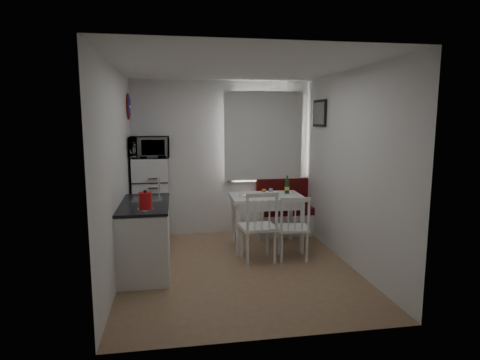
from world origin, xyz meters
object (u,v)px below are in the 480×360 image
at_px(chair_right, 295,221).
at_px(kettle, 145,201).
at_px(dining_table, 266,201).
at_px(microwave, 150,147).
at_px(wine_bottle, 287,185).
at_px(kitchen_counter, 146,236).
at_px(fridge, 152,200).
at_px(chair_left, 260,219).
at_px(bench, 293,215).

height_order(chair_right, kettle, kettle).
height_order(dining_table, microwave, microwave).
height_order(microwave, kettle, microwave).
relative_size(chair_right, kettle, 2.04).
bearing_deg(chair_right, wine_bottle, 90.32).
relative_size(kitchen_counter, fridge, 0.97).
distance_m(kitchen_counter, dining_table, 1.91).
bearing_deg(dining_table, chair_left, -109.57).
bearing_deg(kitchen_counter, dining_table, 20.89).
distance_m(chair_left, microwave, 2.12).
xyz_separation_m(microwave, wine_bottle, (2.10, -0.42, -0.57)).
bearing_deg(bench, kettle, -141.98).
height_order(fridge, kettle, fridge).
bearing_deg(chair_left, bench, 53.08).
height_order(kitchen_counter, chair_right, kitchen_counter).
distance_m(chair_right, microwave, 2.51).
relative_size(kitchen_counter, microwave, 2.20).
bearing_deg(bench, chair_right, -106.27).
bearing_deg(chair_right, bench, 81.50).
bearing_deg(kitchen_counter, chair_right, 0.27).
bearing_deg(chair_right, microwave, 157.10).
bearing_deg(fridge, microwave, -90.00).
xyz_separation_m(kitchen_counter, chair_left, (1.52, 0.00, 0.16)).
xyz_separation_m(chair_right, microwave, (-2.00, 1.18, 0.96)).
height_order(chair_left, kettle, kettle).
height_order(dining_table, kettle, kettle).
xyz_separation_m(kitchen_counter, chair_right, (2.02, 0.01, 0.11)).
distance_m(dining_table, microwave, 1.99).
bearing_deg(chair_left, microwave, 137.94).
relative_size(kitchen_counter, bench, 1.01).
bearing_deg(kettle, microwave, 91.02).
bearing_deg(microwave, chair_left, -38.55).
bearing_deg(kitchen_counter, bench, 29.35).
xyz_separation_m(dining_table, kettle, (-1.72, -1.16, 0.30)).
bearing_deg(kitchen_counter, microwave, 89.06).
height_order(fridge, microwave, microwave).
distance_m(fridge, kettle, 1.77).
distance_m(bench, chair_right, 1.42).
bearing_deg(dining_table, kitchen_counter, -158.30).
bearing_deg(kettle, wine_bottle, 31.45).
bearing_deg(dining_table, microwave, 164.24).
height_order(kitchen_counter, fridge, fridge).
distance_m(fridge, microwave, 0.85).
xyz_separation_m(chair_left, wine_bottle, (0.60, 0.77, 0.34)).
distance_m(kitchen_counter, wine_bottle, 2.31).
relative_size(kitchen_counter, chair_right, 2.68).
xyz_separation_m(dining_table, wine_bottle, (0.35, 0.10, 0.23)).
bearing_deg(kitchen_counter, chair_left, 0.05).
relative_size(chair_right, fridge, 0.36).
bearing_deg(chair_right, kitchen_counter, -171.96).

